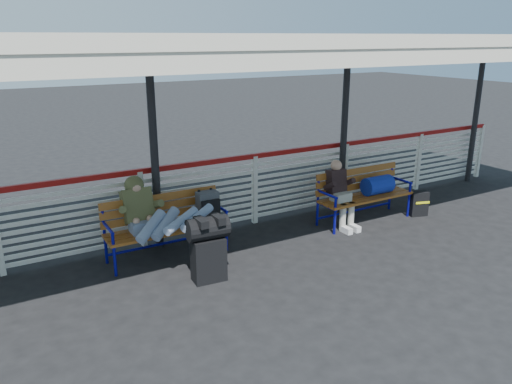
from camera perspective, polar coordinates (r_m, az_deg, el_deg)
ground at (r=7.35m, az=7.40°, el=-8.02°), size 60.00×60.00×0.00m
fence at (r=8.58m, az=-0.16°, el=0.62°), size 12.08×0.08×1.24m
canopy at (r=7.35m, az=4.06°, el=16.60°), size 12.60×3.60×3.16m
luggage_stack at (r=6.63m, az=-5.48°, el=-6.20°), size 0.57×0.35×0.90m
bench_left at (r=7.48m, az=-8.95°, el=-2.74°), size 1.80×0.56×0.92m
bench_right at (r=9.00m, az=12.82°, el=0.47°), size 1.80×0.56×0.92m
traveler_man at (r=7.02m, az=-10.48°, el=-2.95°), size 0.94×1.64×0.77m
companion_person at (r=8.56m, az=9.62°, el=-0.13°), size 0.32×0.66×1.15m
suitcase_side at (r=9.55m, az=18.07°, el=-1.26°), size 0.36×0.28×0.45m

